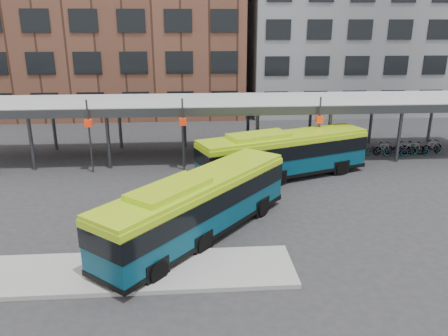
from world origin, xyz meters
The scene contains 8 objects.
ground centered at (0.00, 0.00, 0.00)m, with size 120.00×120.00×0.00m, color #28282B.
boarding_island centered at (-5.50, -3.00, 0.09)m, with size 14.00×3.00×0.18m, color gray.
canopy centered at (-0.06, 12.87, 3.91)m, with size 40.00×6.53×4.80m.
building_brick centered at (-10.00, 32.00, 11.00)m, with size 26.00×14.00×22.00m, color brown.
building_grey centered at (16.00, 32.00, 10.00)m, with size 24.00×14.00×20.00m, color slate.
bus_front centered at (-2.20, -0.07, 1.59)m, with size 8.94×9.96×3.05m.
bus_rear centered at (3.26, 7.69, 1.60)m, with size 11.26×6.20×3.08m.
bike_rack centered at (13.46, 12.07, 0.48)m, with size 6.18×1.56×1.07m.
Camera 1 is at (-2.36, -18.14, 9.29)m, focal length 35.00 mm.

